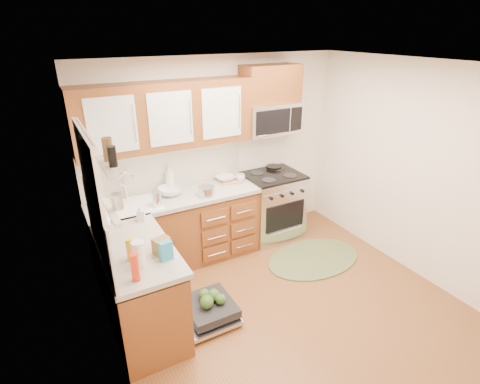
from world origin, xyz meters
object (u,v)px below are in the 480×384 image
upper_cabinets (166,116)px  microwave (270,118)px  dishwasher (206,311)px  rug (314,258)px  stock_pot (206,191)px  cutting_board (232,182)px  skillet (274,167)px  sink (134,216)px  cup (240,178)px  range (272,206)px  paper_towel_roll (139,254)px  bowl_b (170,191)px  bowl_a (225,178)px

upper_cabinets → microwave: (1.41, -0.02, -0.18)m
upper_cabinets → dishwasher: 2.19m
rug → stock_pot: (-1.22, 0.64, 0.98)m
microwave → cutting_board: size_ratio=2.94×
stock_pot → upper_cabinets: bearing=137.6°
dishwasher → skillet: (1.67, 1.32, 0.87)m
sink → cup: 1.46m
microwave → sink: (-1.93, -0.13, -0.90)m
microwave → rug: microwave is taller
upper_cabinets → sink: bearing=-163.6°
skillet → range: bearing=-124.5°
range → stock_pot: bearing=-171.4°
range → stock_pot: size_ratio=4.68×
cutting_board → paper_towel_roll: paper_towel_roll is taller
stock_pot → bowl_b: size_ratio=0.68×
upper_cabinets → dishwasher: bearing=-96.0°
microwave → sink: size_ratio=1.23×
skillet → bowl_b: bowl_b is taller
paper_towel_roll → cup: size_ratio=1.98×
dishwasher → bowl_b: 1.50m
upper_cabinets → bowl_a: upper_cabinets is taller
upper_cabinets → cutting_board: 1.24m
range → microwave: size_ratio=1.25×
dishwasher → skillet: 2.30m
paper_towel_roll → cup: bearing=37.2°
upper_cabinets → range: upper_cabinets is taller
upper_cabinets → dishwasher: size_ratio=2.93×
sink → cutting_board: cutting_board is taller
cutting_board → bowl_b: 0.84m
skillet → paper_towel_roll: size_ratio=0.90×
dishwasher → rug: size_ratio=0.54×
dishwasher → paper_towel_roll: (-0.62, -0.08, 0.94)m
cup → upper_cabinets: bearing=175.1°
dishwasher → stock_pot: stock_pot is taller
microwave → cup: 0.87m
range → bowl_a: bearing=165.3°
cup → rug: bearing=-54.2°
bowl_b → dishwasher: bearing=-94.7°
skillet → cutting_board: (-0.73, -0.12, -0.04)m
cup → skillet: bearing=11.6°
cutting_board → bowl_a: (-0.05, 0.10, 0.02)m
cutting_board → cup: size_ratio=2.17×
cutting_board → dishwasher: bearing=-128.1°
dishwasher → range: bearing=36.3°
dishwasher → cutting_board: size_ratio=2.70×
upper_cabinets → paper_towel_roll: 1.76m
microwave → bowl_b: bearing=-178.6°
stock_pot → cutting_board: stock_pot is taller
microwave → bowl_a: microwave is taller
rug → bowl_a: size_ratio=5.33×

